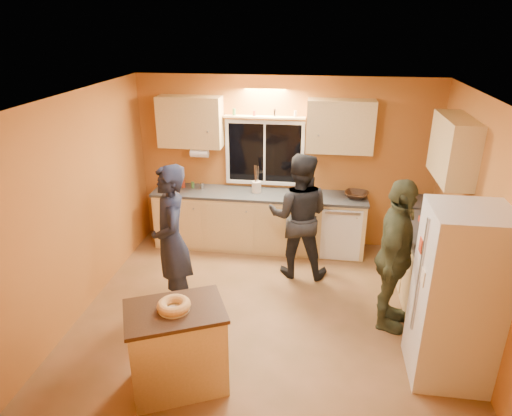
% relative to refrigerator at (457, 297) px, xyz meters
% --- Properties ---
extents(ground, '(4.50, 4.50, 0.00)m').
position_rel_refrigerator_xyz_m(ground, '(-1.89, 0.80, -0.90)').
color(ground, brown).
rests_on(ground, ground).
extents(room_shell, '(4.54, 4.04, 2.61)m').
position_rel_refrigerator_xyz_m(room_shell, '(-1.77, 1.21, 0.72)').
color(room_shell, '#B36E2D').
rests_on(room_shell, ground).
extents(back_counter, '(4.23, 0.62, 0.90)m').
position_rel_refrigerator_xyz_m(back_counter, '(-1.88, 2.50, -0.45)').
color(back_counter, tan).
rests_on(back_counter, ground).
extents(right_counter, '(0.62, 1.84, 0.90)m').
position_rel_refrigerator_xyz_m(right_counter, '(0.06, 1.30, -0.45)').
color(right_counter, tan).
rests_on(right_counter, ground).
extents(refrigerator, '(0.72, 0.70, 1.80)m').
position_rel_refrigerator_xyz_m(refrigerator, '(0.00, 0.00, 0.00)').
color(refrigerator, silver).
rests_on(refrigerator, ground).
extents(island, '(1.08, 0.94, 0.88)m').
position_rel_refrigerator_xyz_m(island, '(-2.61, -0.54, -0.45)').
color(island, tan).
rests_on(island, ground).
extents(bundt_pastry, '(0.31, 0.31, 0.09)m').
position_rel_refrigerator_xyz_m(bundt_pastry, '(-2.61, -0.54, 0.02)').
color(bundt_pastry, tan).
rests_on(bundt_pastry, island).
extents(person_left, '(0.68, 0.80, 1.85)m').
position_rel_refrigerator_xyz_m(person_left, '(-3.04, 0.71, 0.03)').
color(person_left, black).
rests_on(person_left, ground).
extents(person_center, '(0.88, 0.70, 1.75)m').
position_rel_refrigerator_xyz_m(person_center, '(-1.60, 1.77, -0.03)').
color(person_center, black).
rests_on(person_center, ground).
extents(person_right, '(0.71, 1.14, 1.80)m').
position_rel_refrigerator_xyz_m(person_right, '(-0.48, 0.74, 0.00)').
color(person_right, '#313924').
rests_on(person_right, ground).
extents(mixing_bowl, '(0.41, 0.41, 0.08)m').
position_rel_refrigerator_xyz_m(mixing_bowl, '(-0.79, 2.52, 0.04)').
color(mixing_bowl, black).
rests_on(mixing_bowl, back_counter).
extents(utensil_crock, '(0.14, 0.14, 0.17)m').
position_rel_refrigerator_xyz_m(utensil_crock, '(-2.28, 2.54, 0.09)').
color(utensil_crock, beige).
rests_on(utensil_crock, back_counter).
extents(potted_plant, '(0.26, 0.23, 0.28)m').
position_rel_refrigerator_xyz_m(potted_plant, '(0.05, 1.06, 0.14)').
color(potted_plant, gray).
rests_on(potted_plant, right_counter).
extents(red_box, '(0.17, 0.13, 0.07)m').
position_rel_refrigerator_xyz_m(red_box, '(0.05, 1.74, 0.04)').
color(red_box, '#A13018').
rests_on(red_box, right_counter).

